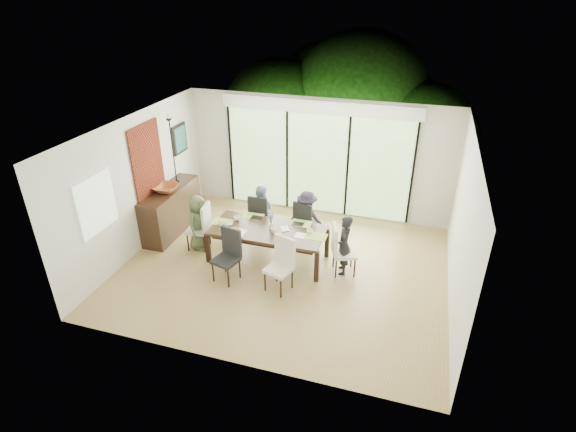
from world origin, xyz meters
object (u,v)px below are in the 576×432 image
(person_left_end, at_px, (198,222))
(cup_a, at_px, (237,218))
(laptop, at_px, (225,225))
(cup_c, at_px, (310,231))
(chair_far_right, at_px, (307,221))
(person_far_left, at_px, (261,211))
(chair_near_right, at_px, (278,266))
(cup_b, at_px, (273,231))
(person_right_end, at_px, (344,245))
(chair_far_left, at_px, (261,214))
(chair_right_end, at_px, (345,249))
(table_top, at_px, (268,230))
(sideboard, at_px, (171,210))
(chair_left_end, at_px, (198,226))
(bowl, at_px, (166,188))
(chair_near_left, at_px, (225,257))
(person_far_right, at_px, (307,218))
(vase, at_px, (271,226))

(person_left_end, bearing_deg, cup_a, -73.15)
(laptop, distance_m, cup_c, 1.66)
(chair_far_right, height_order, person_far_left, person_far_left)
(chair_near_right, distance_m, cup_b, 0.87)
(person_left_end, xyz_separation_m, person_right_end, (2.96, 0.00, 0.00))
(chair_far_left, bearing_deg, chair_right_end, 155.29)
(table_top, distance_m, chair_far_right, 1.02)
(table_top, bearing_deg, chair_near_right, -60.11)
(chair_near_right, relative_size, person_far_left, 0.85)
(person_left_end, xyz_separation_m, sideboard, (-0.89, 0.47, -0.09))
(chair_left_end, xyz_separation_m, chair_right_end, (3.00, 0.00, 0.00))
(cup_a, distance_m, bowl, 1.71)
(chair_near_left, bearing_deg, cup_c, 50.72)
(table_top, height_order, laptop, laptop)
(cup_b, bearing_deg, table_top, 146.31)
(chair_right_end, height_order, chair_far_left, same)
(laptop, bearing_deg, chair_near_right, -33.90)
(person_right_end, bearing_deg, cup_a, -105.79)
(chair_far_right, distance_m, bowl, 3.01)
(table_top, relative_size, person_far_right, 1.86)
(person_far_right, bearing_deg, chair_far_right, -85.48)
(table_top, height_order, cup_a, cup_a)
(person_far_left, relative_size, bowl, 2.22)
(sideboard, bearing_deg, person_right_end, -6.92)
(cup_a, bearing_deg, vase, -7.59)
(person_far_left, distance_m, cup_c, 1.45)
(person_left_end, bearing_deg, cup_c, -81.53)
(chair_near_left, relative_size, person_left_end, 0.85)
(table_top, relative_size, cup_a, 19.35)
(person_far_left, bearing_deg, cup_a, 64.62)
(person_far_right, xyz_separation_m, cup_b, (-0.40, -0.93, 0.14))
(chair_right_end, bearing_deg, person_right_end, 70.34)
(chair_near_left, height_order, cup_c, chair_near_left)
(chair_near_right, bearing_deg, sideboard, 172.85)
(chair_far_left, distance_m, person_left_end, 1.34)
(laptop, bearing_deg, vase, 5.27)
(chair_left_end, bearing_deg, chair_near_right, 59.74)
(person_left_end, bearing_deg, chair_far_right, -61.32)
(table_top, distance_m, laptop, 0.86)
(table_top, relative_size, laptop, 7.27)
(chair_far_left, height_order, chair_near_left, same)
(chair_far_right, xyz_separation_m, laptop, (-1.40, -0.95, 0.19))
(chair_near_left, xyz_separation_m, cup_a, (-0.20, 1.02, 0.22))
(chair_far_right, height_order, cup_a, chair_far_right)
(chair_left_end, distance_m, chair_near_left, 1.33)
(cup_b, bearing_deg, chair_near_right, -65.56)
(cup_b, bearing_deg, person_far_left, 122.83)
(person_far_left, distance_m, vase, 0.94)
(person_left_end, bearing_deg, cup_b, -87.55)
(chair_left_end, xyz_separation_m, person_left_end, (0.02, 0.00, 0.09))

